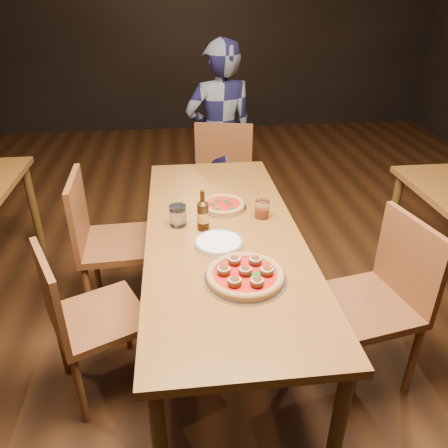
{
  "coord_description": "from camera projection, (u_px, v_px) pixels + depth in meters",
  "views": [
    {
      "loc": [
        -0.22,
        -1.98,
        1.88
      ],
      "look_at": [
        0.0,
        -0.05,
        0.82
      ],
      "focal_mm": 35.0,
      "sensor_mm": 36.0,
      "label": 1
    }
  ],
  "objects": [
    {
      "name": "chair_main_sw",
      "position": [
        119.0,
        242.0,
        2.7
      ],
      "size": [
        0.48,
        0.48,
        0.98
      ],
      "primitive_type": null,
      "rotation": [
        0.0,
        0.0,
        1.62
      ],
      "color": "brown",
      "rests_on": "ground"
    },
    {
      "name": "chair_main_nw",
      "position": [
        99.0,
        316.0,
        2.15
      ],
      "size": [
        0.56,
        0.56,
        0.9
      ],
      "primitive_type": null,
      "rotation": [
        0.0,
        0.0,
        2.0
      ],
      "color": "brown",
      "rests_on": "ground"
    },
    {
      "name": "table_main",
      "position": [
        223.0,
        243.0,
        2.33
      ],
      "size": [
        0.8,
        2.0,
        0.75
      ],
      "color": "brown",
      "rests_on": "ground"
    },
    {
      "name": "water_glass",
      "position": [
        178.0,
        216.0,
        2.33
      ],
      "size": [
        0.09,
        0.09,
        0.11
      ],
      "primitive_type": "cylinder",
      "color": "white",
      "rests_on": "table_main"
    },
    {
      "name": "pizza_margherita",
      "position": [
        223.0,
        205.0,
        2.53
      ],
      "size": [
        0.27,
        0.27,
        0.04
      ],
      "rotation": [
        0.0,
        0.0,
        -0.03
      ],
      "color": "#B7B7BF",
      "rests_on": "table_main"
    },
    {
      "name": "amber_glass",
      "position": [
        262.0,
        209.0,
        2.41
      ],
      "size": [
        0.08,
        0.08,
        0.1
      ],
      "primitive_type": "cylinder",
      "color": "#983A11",
      "rests_on": "table_main"
    },
    {
      "name": "diner",
      "position": [
        220.0,
        139.0,
        3.59
      ],
      "size": [
        0.62,
        0.46,
        1.55
      ],
      "primitive_type": "imported",
      "rotation": [
        0.0,
        0.0,
        3.31
      ],
      "color": "black",
      "rests_on": "ground"
    },
    {
      "name": "chair_end",
      "position": [
        221.0,
        187.0,
        3.43
      ],
      "size": [
        0.54,
        0.54,
        0.98
      ],
      "primitive_type": null,
      "rotation": [
        0.0,
        0.0,
        -0.2
      ],
      "color": "brown",
      "rests_on": "ground"
    },
    {
      "name": "ground",
      "position": [
        223.0,
        338.0,
        2.65
      ],
      "size": [
        9.0,
        9.0,
        0.0
      ],
      "primitive_type": "plane",
      "color": "black"
    },
    {
      "name": "beer_bottle",
      "position": [
        203.0,
        216.0,
        2.27
      ],
      "size": [
        0.06,
        0.06,
        0.22
      ],
      "rotation": [
        0.0,
        0.0,
        -0.03
      ],
      "color": "black",
      "rests_on": "table_main"
    },
    {
      "name": "chair_main_e",
      "position": [
        365.0,
        304.0,
        2.18
      ],
      "size": [
        0.53,
        0.53,
        0.96
      ],
      "primitive_type": null,
      "rotation": [
        0.0,
        0.0,
        -1.38
      ],
      "color": "brown",
      "rests_on": "ground"
    },
    {
      "name": "plate_stack",
      "position": [
        219.0,
        243.0,
        2.17
      ],
      "size": [
        0.24,
        0.24,
        0.02
      ],
      "primitive_type": "cylinder",
      "color": "white",
      "rests_on": "table_main"
    },
    {
      "name": "pizza_meatball",
      "position": [
        245.0,
        275.0,
        1.9
      ],
      "size": [
        0.37,
        0.37,
        0.07
      ],
      "rotation": [
        0.0,
        0.0,
        -0.39
      ],
      "color": "#B7B7BF",
      "rests_on": "table_main"
    }
  ]
}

